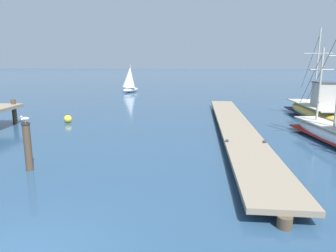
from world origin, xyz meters
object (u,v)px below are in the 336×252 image
perched_seagull (25,119)px  fishing_boat_0 (316,109)px  mooring_piling (28,146)px  distant_sailboat (130,80)px  mooring_buoy (68,119)px

perched_seagull → fishing_boat_0: bearing=43.0°
mooring_piling → distant_sailboat: (-4.62, 29.66, 0.67)m
mooring_piling → perched_seagull: perched_seagull is taller
mooring_piling → distant_sailboat: size_ratio=0.48×
mooring_piling → perched_seagull: size_ratio=5.50×
mooring_buoy → perched_seagull: bearing=-71.7°
fishing_boat_0 → distant_sailboat: 24.91m
perched_seagull → mooring_piling: bearing=-129.8°
fishing_boat_0 → mooring_piling: 18.62m
fishing_boat_0 → mooring_buoy: (-16.46, -4.11, -0.42)m
perched_seagull → distant_sailboat: distant_sailboat is taller
fishing_boat_0 → mooring_piling: size_ratio=4.26×
mooring_piling → mooring_buoy: size_ratio=3.05×
fishing_boat_0 → perched_seagull: (-13.61, -12.71, 1.24)m
perched_seagull → distant_sailboat: bearing=98.9°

